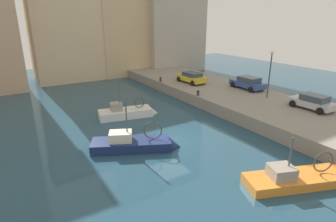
{
  "coord_description": "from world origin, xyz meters",
  "views": [
    {
      "loc": [
        -10.4,
        -16.52,
        9.25
      ],
      "look_at": [
        1.88,
        3.31,
        1.2
      ],
      "focal_mm": 29.33,
      "sensor_mm": 36.0,
      "label": 1
    }
  ],
  "objects_px": {
    "parked_car_blue": "(248,83)",
    "parked_car_yellow": "(191,77)",
    "mooring_bollard_north": "(161,79)",
    "quay_streetlamp": "(271,67)",
    "mooring_bollard_mid": "(198,93)",
    "fishing_boat_white": "(129,116)",
    "fishing_boat_navy": "(136,147)",
    "fishing_boat_orange": "(301,181)",
    "parked_car_silver": "(313,102)"
  },
  "relations": [
    {
      "from": "parked_car_silver",
      "to": "mooring_bollard_north",
      "type": "distance_m",
      "value": 18.19
    },
    {
      "from": "parked_car_blue",
      "to": "mooring_bollard_mid",
      "type": "xyz_separation_m",
      "value": [
        -6.74,
        0.73,
        -0.46
      ]
    },
    {
      "from": "quay_streetlamp",
      "to": "parked_car_silver",
      "type": "bearing_deg",
      "value": -85.35
    },
    {
      "from": "fishing_boat_orange",
      "to": "mooring_bollard_mid",
      "type": "height_order",
      "value": "fishing_boat_orange"
    },
    {
      "from": "fishing_boat_navy",
      "to": "parked_car_yellow",
      "type": "height_order",
      "value": "fishing_boat_navy"
    },
    {
      "from": "parked_car_blue",
      "to": "mooring_bollard_north",
      "type": "height_order",
      "value": "parked_car_blue"
    },
    {
      "from": "fishing_boat_white",
      "to": "quay_streetlamp",
      "type": "height_order",
      "value": "quay_streetlamp"
    },
    {
      "from": "fishing_boat_navy",
      "to": "mooring_bollard_north",
      "type": "height_order",
      "value": "fishing_boat_navy"
    },
    {
      "from": "parked_car_blue",
      "to": "mooring_bollard_mid",
      "type": "bearing_deg",
      "value": 173.78
    },
    {
      "from": "parked_car_blue",
      "to": "parked_car_yellow",
      "type": "distance_m",
      "value": 7.09
    },
    {
      "from": "fishing_boat_orange",
      "to": "parked_car_yellow",
      "type": "relative_size",
      "value": 1.61
    },
    {
      "from": "mooring_bollard_mid",
      "to": "mooring_bollard_north",
      "type": "bearing_deg",
      "value": 90.0
    },
    {
      "from": "parked_car_yellow",
      "to": "fishing_boat_white",
      "type": "bearing_deg",
      "value": -157.74
    },
    {
      "from": "fishing_boat_navy",
      "to": "fishing_boat_orange",
      "type": "xyz_separation_m",
      "value": [
        6.34,
        -9.08,
        -0.01
      ]
    },
    {
      "from": "parked_car_silver",
      "to": "fishing_boat_orange",
      "type": "bearing_deg",
      "value": -149.86
    },
    {
      "from": "fishing_boat_white",
      "to": "parked_car_yellow",
      "type": "xyz_separation_m",
      "value": [
        10.65,
        4.36,
        1.83
      ]
    },
    {
      "from": "fishing_boat_white",
      "to": "mooring_bollard_mid",
      "type": "distance_m",
      "value": 7.9
    },
    {
      "from": "fishing_boat_orange",
      "to": "mooring_bollard_north",
      "type": "xyz_separation_m",
      "value": [
        3.81,
        22.87,
        1.38
      ]
    },
    {
      "from": "fishing_boat_white",
      "to": "parked_car_blue",
      "type": "bearing_deg",
      "value": -6.37
    },
    {
      "from": "fishing_boat_navy",
      "to": "mooring_bollard_north",
      "type": "xyz_separation_m",
      "value": [
        10.15,
        13.8,
        1.36
      ]
    },
    {
      "from": "parked_car_blue",
      "to": "mooring_bollard_mid",
      "type": "relative_size",
      "value": 7.65
    },
    {
      "from": "parked_car_blue",
      "to": "fishing_boat_orange",
      "type": "bearing_deg",
      "value": -126.73
    },
    {
      "from": "parked_car_blue",
      "to": "parked_car_yellow",
      "type": "relative_size",
      "value": 0.98
    },
    {
      "from": "parked_car_blue",
      "to": "quay_streetlamp",
      "type": "xyz_separation_m",
      "value": [
        -1.09,
        -3.72,
        2.52
      ]
    },
    {
      "from": "mooring_bollard_north",
      "to": "quay_streetlamp",
      "type": "bearing_deg",
      "value": -65.6
    },
    {
      "from": "mooring_bollard_mid",
      "to": "mooring_bollard_north",
      "type": "relative_size",
      "value": 1.0
    },
    {
      "from": "fishing_boat_white",
      "to": "fishing_boat_orange",
      "type": "relative_size",
      "value": 0.88
    },
    {
      "from": "parked_car_silver",
      "to": "parked_car_yellow",
      "type": "height_order",
      "value": "parked_car_yellow"
    },
    {
      "from": "parked_car_blue",
      "to": "fishing_boat_white",
      "type": "bearing_deg",
      "value": 173.63
    },
    {
      "from": "fishing_boat_navy",
      "to": "parked_car_silver",
      "type": "xyz_separation_m",
      "value": [
        16.18,
        -3.36,
        1.79
      ]
    },
    {
      "from": "fishing_boat_white",
      "to": "fishing_boat_orange",
      "type": "bearing_deg",
      "value": -76.05
    },
    {
      "from": "mooring_bollard_mid",
      "to": "quay_streetlamp",
      "type": "distance_m",
      "value": 7.79
    },
    {
      "from": "parked_car_silver",
      "to": "mooring_bollard_mid",
      "type": "height_order",
      "value": "parked_car_silver"
    },
    {
      "from": "fishing_boat_white",
      "to": "parked_car_yellow",
      "type": "distance_m",
      "value": 11.65
    },
    {
      "from": "fishing_boat_navy",
      "to": "mooring_bollard_mid",
      "type": "relative_size",
      "value": 12.04
    },
    {
      "from": "fishing_boat_navy",
      "to": "parked_car_blue",
      "type": "relative_size",
      "value": 1.57
    },
    {
      "from": "mooring_bollard_north",
      "to": "quay_streetlamp",
      "type": "relative_size",
      "value": 0.11
    },
    {
      "from": "fishing_boat_white",
      "to": "quay_streetlamp",
      "type": "xyz_separation_m",
      "value": [
        13.37,
        -5.34,
        4.37
      ]
    },
    {
      "from": "fishing_boat_navy",
      "to": "mooring_bollard_mid",
      "type": "height_order",
      "value": "fishing_boat_navy"
    },
    {
      "from": "parked_car_yellow",
      "to": "mooring_bollard_north",
      "type": "relative_size",
      "value": 7.8
    },
    {
      "from": "fishing_boat_white",
      "to": "parked_car_blue",
      "type": "height_order",
      "value": "fishing_boat_white"
    },
    {
      "from": "parked_car_yellow",
      "to": "mooring_bollard_north",
      "type": "height_order",
      "value": "parked_car_yellow"
    },
    {
      "from": "mooring_bollard_north",
      "to": "fishing_boat_orange",
      "type": "bearing_deg",
      "value": -99.46
    },
    {
      "from": "parked_car_silver",
      "to": "parked_car_blue",
      "type": "xyz_separation_m",
      "value": [
        0.71,
        8.42,
        0.03
      ]
    },
    {
      "from": "fishing_boat_navy",
      "to": "parked_car_yellow",
      "type": "xyz_separation_m",
      "value": [
        13.07,
        11.04,
        1.8
      ]
    },
    {
      "from": "parked_car_yellow",
      "to": "quay_streetlamp",
      "type": "relative_size",
      "value": 0.89
    },
    {
      "from": "fishing_boat_orange",
      "to": "quay_streetlamp",
      "type": "bearing_deg",
      "value": 47.75
    },
    {
      "from": "fishing_boat_orange",
      "to": "quay_streetlamp",
      "type": "xyz_separation_m",
      "value": [
        9.46,
        10.42,
        4.36
      ]
    },
    {
      "from": "fishing_boat_navy",
      "to": "parked_car_blue",
      "type": "height_order",
      "value": "fishing_boat_navy"
    },
    {
      "from": "quay_streetlamp",
      "to": "mooring_bollard_mid",
      "type": "bearing_deg",
      "value": 141.73
    }
  ]
}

